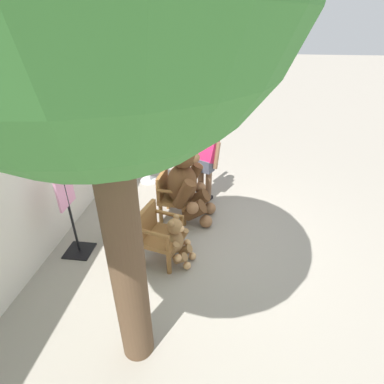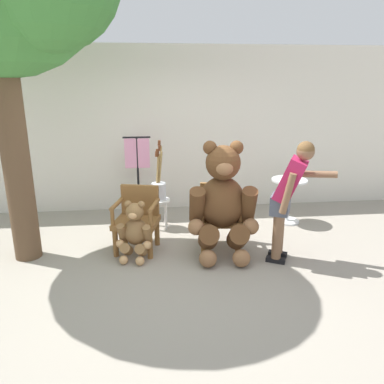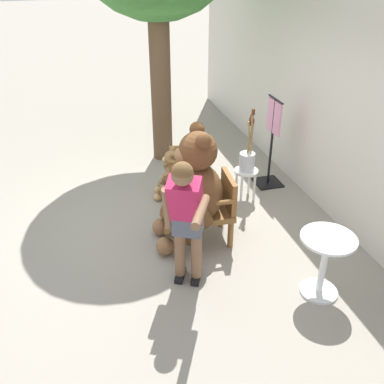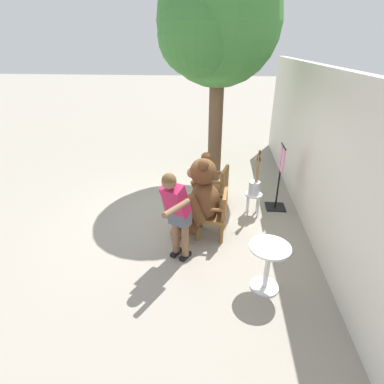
% 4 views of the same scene
% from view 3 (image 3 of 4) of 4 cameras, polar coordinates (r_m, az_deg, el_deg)
% --- Properties ---
extents(ground_plane, '(60.00, 60.00, 0.00)m').
position_cam_3_polar(ground_plane, '(5.81, -4.80, -3.84)').
color(ground_plane, gray).
extents(back_wall, '(10.00, 0.16, 2.80)m').
position_cam_3_polar(back_wall, '(6.05, 17.88, 10.98)').
color(back_wall, silver).
rests_on(back_wall, ground).
extents(wooden_chair_left, '(0.67, 0.64, 0.86)m').
position_cam_3_polar(wooden_chair_left, '(6.17, -0.27, 3.35)').
color(wooden_chair_left, brown).
rests_on(wooden_chair_left, ground).
extents(wooden_chair_right, '(0.60, 0.56, 0.86)m').
position_cam_3_polar(wooden_chair_right, '(5.23, 3.05, -1.91)').
color(wooden_chair_right, brown).
rests_on(wooden_chair_right, ground).
extents(teddy_bear_large, '(0.91, 0.88, 1.50)m').
position_cam_3_polar(teddy_bear_large, '(5.03, 0.26, 0.39)').
color(teddy_bear_large, brown).
rests_on(teddy_bear_large, ground).
extents(teddy_bear_small, '(0.48, 0.48, 0.77)m').
position_cam_3_polar(teddy_bear_small, '(6.17, -2.84, 2.42)').
color(teddy_bear_small, olive).
rests_on(teddy_bear_small, ground).
extents(person_visitor, '(0.83, 0.48, 1.55)m').
position_cam_3_polar(person_visitor, '(4.24, -0.78, -2.87)').
color(person_visitor, black).
rests_on(person_visitor, ground).
extents(white_stool, '(0.34, 0.34, 0.46)m').
position_cam_3_polar(white_stool, '(6.18, 7.20, 2.06)').
color(white_stool, white).
rests_on(white_stool, ground).
extents(brush_bucket, '(0.22, 0.22, 0.91)m').
position_cam_3_polar(brush_bucket, '(6.05, 7.42, 4.58)').
color(brush_bucket, silver).
rests_on(brush_bucket, white_stool).
extents(round_side_table, '(0.56, 0.56, 0.72)m').
position_cam_3_polar(round_side_table, '(4.61, 17.27, -8.54)').
color(round_side_table, silver).
rests_on(round_side_table, ground).
extents(clothing_display_stand, '(0.44, 0.40, 1.36)m').
position_cam_3_polar(clothing_display_stand, '(6.50, 10.59, 6.76)').
color(clothing_display_stand, black).
rests_on(clothing_display_stand, ground).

